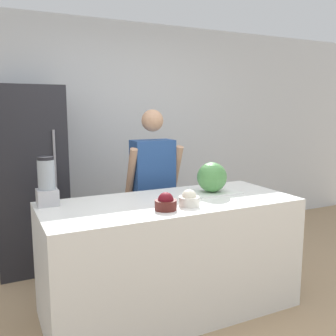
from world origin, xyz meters
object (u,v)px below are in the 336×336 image
refrigerator (29,179)px  bowl_cream (189,199)px  blender (47,183)px  person (153,191)px  bowl_cherries (166,203)px  watermelon (212,177)px

refrigerator → bowl_cream: refrigerator is taller
bowl_cream → blender: size_ratio=0.42×
person → bowl_cherries: (-0.31, -0.94, 0.13)m
refrigerator → bowl_cream: 1.84m
person → bowl_cream: bearing=-96.9°
watermelon → blender: blender is taller
person → refrigerator: bearing=148.0°
bowl_cherries → refrigerator: bearing=114.9°
refrigerator → bowl_cherries: bearing=-65.1°
watermelon → bowl_cherries: watermelon is taller
refrigerator → bowl_cream: bearing=-59.1°
blender → bowl_cherries: bearing=-34.4°
person → bowl_cream: person is taller
watermelon → blender: (-1.30, 0.20, 0.02)m
refrigerator → blender: bearing=-89.2°
bowl_cherries → blender: size_ratio=0.43×
bowl_cherries → bowl_cream: (0.20, 0.02, -0.00)m
refrigerator → watermelon: bearing=-44.9°
refrigerator → watermelon: 1.86m
bowl_cherries → blender: bearing=145.6°
refrigerator → watermelon: refrigerator is taller
bowl_cream → blender: 1.05m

